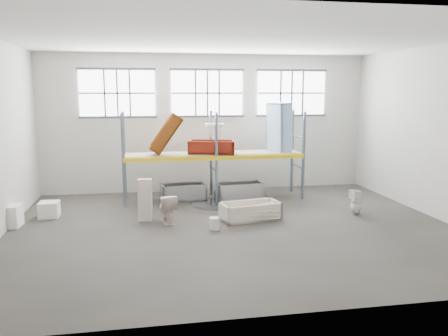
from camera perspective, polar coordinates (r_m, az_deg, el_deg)
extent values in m
cube|color=#49443F|center=(12.64, 1.21, -7.61)|extent=(12.00, 10.00, 0.10)
cube|color=silver|center=(12.15, 1.30, 16.03)|extent=(12.00, 10.00, 0.10)
cube|color=#B4B2A7|center=(17.09, -2.12, 5.58)|extent=(12.00, 0.10, 5.00)
cube|color=#AEACA2|center=(7.29, 9.15, 0.16)|extent=(12.00, 0.10, 5.00)
cube|color=#B3B1A6|center=(14.59, 25.30, 4.00)|extent=(0.10, 10.00, 5.00)
cube|color=white|center=(16.79, -13.10, 9.03)|extent=(2.60, 0.04, 1.60)
cube|color=white|center=(16.95, -2.09, 9.27)|extent=(2.60, 0.04, 1.60)
cube|color=white|center=(17.68, 8.37, 9.18)|extent=(2.60, 0.04, 1.60)
cube|color=slate|center=(14.91, -12.40, 0.92)|extent=(0.08, 0.08, 3.00)
cube|color=slate|center=(16.09, -12.25, 1.54)|extent=(0.08, 0.08, 3.00)
cube|color=slate|center=(15.09, -0.94, 1.24)|extent=(0.08, 0.08, 3.00)
cube|color=slate|center=(16.26, -1.62, 1.84)|extent=(0.08, 0.08, 3.00)
cube|color=slate|center=(15.84, 9.83, 1.50)|extent=(0.08, 0.08, 3.00)
cube|color=slate|center=(16.96, 8.45, 2.06)|extent=(0.08, 0.08, 3.00)
cube|color=yellow|center=(15.09, -0.94, 1.24)|extent=(6.00, 0.10, 0.14)
cube|color=yellow|center=(16.26, -1.62, 1.84)|extent=(6.00, 0.10, 0.14)
cube|color=gray|center=(15.66, -1.30, 1.84)|extent=(5.90, 1.10, 0.03)
cylinder|color=black|center=(15.18, -0.80, -4.47)|extent=(1.80, 1.80, 0.00)
cube|color=#C8ABA4|center=(13.35, 5.48, -5.24)|extent=(0.47, 0.35, 0.40)
imported|color=beige|center=(13.32, 1.52, -5.77)|extent=(0.47, 0.47, 0.15)
imported|color=#F3DED0|center=(13.08, -7.09, -5.00)|extent=(0.58, 0.86, 0.82)
cube|color=beige|center=(13.33, -9.76, -3.92)|extent=(0.42, 0.30, 1.21)
imported|color=white|center=(14.41, 16.10, -4.04)|extent=(0.42, 0.41, 0.77)
imported|color=white|center=(15.50, -1.15, 3.67)|extent=(0.74, 0.65, 0.56)
cylinder|color=silver|center=(12.41, -1.21, -6.90)|extent=(0.30, 0.30, 0.33)
cube|color=white|center=(13.94, -25.32, -5.41)|extent=(0.75, 0.65, 0.60)
cube|color=silver|center=(14.52, -20.86, -4.83)|extent=(0.56, 0.56, 0.46)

